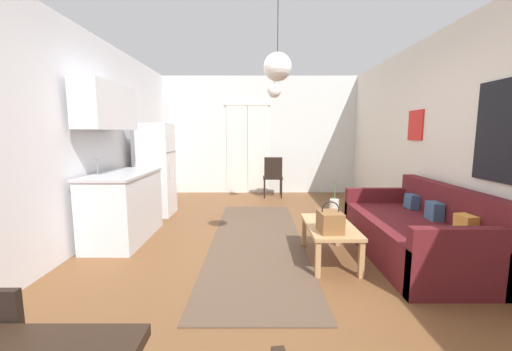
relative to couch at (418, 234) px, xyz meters
name	(u,v)px	position (x,y,z in m)	size (l,w,h in m)	color
ground_plane	(264,259)	(-1.73, 0.07, -0.32)	(4.97, 8.19, 0.10)	brown
wall_back	(260,136)	(-1.74, 3.91, 1.05)	(4.57, 0.13, 2.66)	silver
wall_right	(469,139)	(0.51, 0.06, 1.06)	(0.12, 7.79, 2.66)	silver
wall_left	(60,139)	(-3.96, 0.07, 1.06)	(0.12, 7.79, 2.66)	silver
area_rug	(257,240)	(-1.81, 0.55, -0.27)	(1.15, 3.69, 0.01)	brown
couch	(418,234)	(0.00, 0.00, 0.00)	(0.95, 1.93, 0.82)	#5B191E
coffee_table	(330,229)	(-1.01, -0.06, 0.08)	(0.50, 0.96, 0.40)	tan
bamboo_vase	(334,209)	(-0.90, 0.22, 0.24)	(0.11, 0.11, 0.44)	beige
handbag	(330,221)	(-1.07, -0.30, 0.24)	(0.24, 0.29, 0.32)	brown
refrigerator	(155,169)	(-3.53, 1.90, 0.51)	(0.58, 0.60, 1.55)	white
kitchen_counter	(120,184)	(-3.58, 0.62, 0.47)	(0.63, 1.30, 2.00)	silver
accent_chair	(273,175)	(-1.45, 3.30, 0.22)	(0.42, 0.40, 0.88)	black
pendant_lamp_near	(278,67)	(-1.61, -0.22, 1.76)	(0.28, 0.28, 0.77)	black
pendant_lamp_far	(274,91)	(-1.51, 2.09, 1.83)	(0.24, 0.24, 0.68)	black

